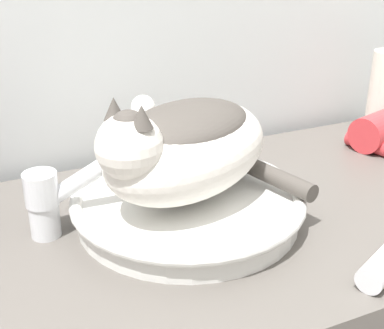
{
  "coord_description": "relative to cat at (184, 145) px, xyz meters",
  "views": [
    {
      "loc": [
        -0.31,
        -0.37,
        1.25
      ],
      "look_at": [
        -0.01,
        0.28,
        0.94
      ],
      "focal_mm": 50.0,
      "sensor_mm": 36.0,
      "label": 1
    }
  ],
  "objects": [
    {
      "name": "cat",
      "position": [
        0.0,
        0.0,
        0.0
      ],
      "size": [
        0.34,
        0.29,
        0.17
      ],
      "rotation": [
        0.0,
        0.0,
        3.6
      ],
      "color": "silver",
      "rests_on": "sink_basin"
    },
    {
      "name": "deodorant_stick",
      "position": [
        0.0,
        0.18,
        -0.05
      ],
      "size": [
        0.05,
        0.05,
        0.15
      ],
      "color": "silver",
      "rests_on": "vanity_counter"
    },
    {
      "name": "faucet",
      "position": [
        -0.19,
        0.04,
        -0.07
      ],
      "size": [
        0.13,
        0.06,
        0.12
      ],
      "rotation": [
        0.0,
        0.0,
        -0.2
      ],
      "color": "silver",
      "rests_on": "vanity_counter"
    },
    {
      "name": "sink_basin",
      "position": [
        0.01,
        0.0,
        -0.1
      ],
      "size": [
        0.36,
        0.36,
        0.05
      ],
      "color": "silver",
      "rests_on": "vanity_counter"
    }
  ]
}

